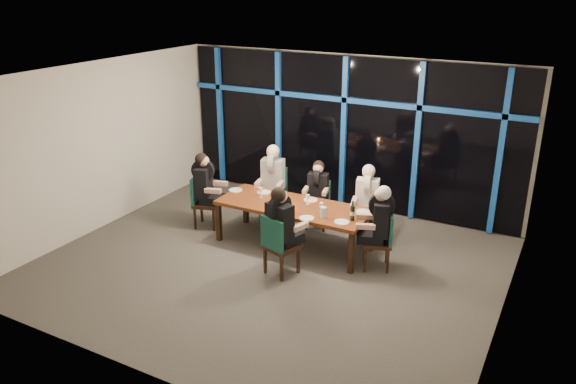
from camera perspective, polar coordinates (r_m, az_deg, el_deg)
name	(u,v)px	position (r m, az deg, el deg)	size (l,w,h in m)	color
room	(269,143)	(8.36, -1.96, 4.96)	(7.04, 7.00, 3.02)	#534E49
window_wall	(345,130)	(11.02, 5.84, 6.25)	(6.86, 0.43, 2.94)	black
dining_table	(294,209)	(9.46, 0.57, -1.70)	(2.60, 1.00, 0.75)	brown
chair_far_left	(274,190)	(10.63, -1.44, 0.16)	(0.56, 0.56, 0.99)	black
chair_far_mid	(318,201)	(10.31, 3.09, -0.95)	(0.48, 0.48, 0.87)	black
chair_far_right	(367,210)	(9.91, 8.00, -1.85)	(0.53, 0.53, 0.93)	black
chair_end_left	(202,199)	(10.39, -8.71, -0.69)	(0.56, 0.56, 0.96)	black
chair_end_right	(383,238)	(8.92, 9.59, -4.58)	(0.57, 0.57, 0.94)	black
chair_near_mid	(278,243)	(8.57, -1.07, -5.19)	(0.57, 0.57, 0.98)	black
diner_far_left	(272,172)	(10.42, -1.59, 2.03)	(0.56, 0.67, 0.97)	black
diner_far_mid	(318,185)	(10.12, 3.03, 0.73)	(0.49, 0.58, 0.85)	black
diner_far_right	(367,192)	(9.70, 8.06, -0.01)	(0.53, 0.63, 0.91)	silver
diner_end_left	(205,180)	(10.23, -8.40, 1.26)	(0.65, 0.56, 0.94)	black
diner_end_right	(379,215)	(8.76, 9.21, -2.35)	(0.65, 0.58, 0.92)	black
diner_near_mid	(281,218)	(8.46, -0.69, -2.64)	(0.57, 0.67, 0.96)	black
plate_far_left	(264,192)	(9.98, -2.47, -0.02)	(0.24, 0.24, 0.01)	white
plate_far_mid	(311,200)	(9.63, 2.30, -0.81)	(0.24, 0.24, 0.01)	white
plate_far_right	(363,212)	(9.23, 7.64, -2.00)	(0.24, 0.24, 0.01)	white
plate_end_left	(236,190)	(10.12, -5.34, 0.19)	(0.24, 0.24, 0.01)	white
plate_end_right	(342,222)	(8.81, 5.49, -3.06)	(0.24, 0.24, 0.01)	white
plate_near_mid	(307,218)	(8.91, 1.91, -2.68)	(0.24, 0.24, 0.01)	white
wine_bottle	(352,213)	(8.87, 6.56, -2.11)	(0.07, 0.07, 0.32)	black
water_pitcher	(323,212)	(8.93, 3.61, -2.07)	(0.11, 0.10, 0.18)	silver
tea_light	(285,206)	(9.33, -0.29, -1.48)	(0.05, 0.05, 0.03)	#F0A548
wine_glass_a	(277,198)	(9.38, -1.14, -0.64)	(0.07, 0.07, 0.17)	silver
wine_glass_b	(308,197)	(9.43, 2.01, -0.54)	(0.07, 0.07, 0.17)	silver
wine_glass_c	(321,205)	(9.12, 3.40, -1.35)	(0.06, 0.06, 0.16)	silver
wine_glass_d	(261,190)	(9.73, -2.80, 0.18)	(0.07, 0.07, 0.18)	silver
wine_glass_e	(352,206)	(9.13, 6.49, -1.46)	(0.06, 0.06, 0.16)	silver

